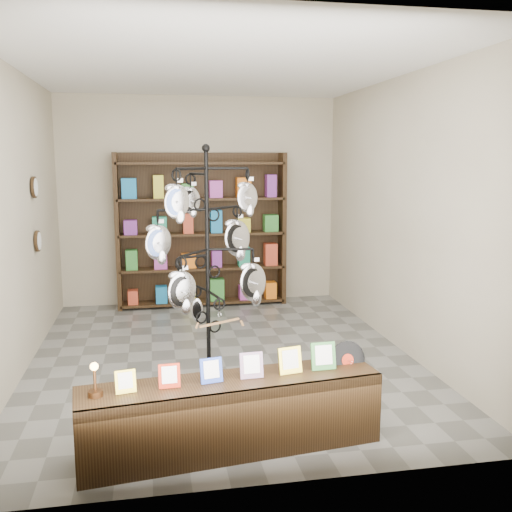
{
  "coord_description": "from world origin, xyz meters",
  "views": [
    {
      "loc": [
        -0.7,
        -5.86,
        2.1
      ],
      "look_at": [
        0.19,
        -1.0,
        1.26
      ],
      "focal_mm": 40.0,
      "sensor_mm": 36.0,
      "label": 1
    }
  ],
  "objects": [
    {
      "name": "ground",
      "position": [
        0.0,
        0.0,
        0.0
      ],
      "size": [
        5.0,
        5.0,
        0.0
      ],
      "primitive_type": "plane",
      "color": "slate",
      "rests_on": "ground"
    },
    {
      "name": "room_envelope",
      "position": [
        0.0,
        0.0,
        1.85
      ],
      "size": [
        5.0,
        5.0,
        5.0
      ],
      "color": "#B7AE93",
      "rests_on": "ground"
    },
    {
      "name": "display_tree",
      "position": [
        -0.22,
        -0.77,
        1.29
      ],
      "size": [
        1.22,
        1.22,
        2.24
      ],
      "rotation": [
        0.0,
        0.0,
        0.4
      ],
      "color": "black",
      "rests_on": "ground"
    },
    {
      "name": "front_shelf",
      "position": [
        -0.17,
        -2.0,
        0.27
      ],
      "size": [
        2.23,
        0.71,
        0.77
      ],
      "rotation": [
        0.0,
        0.0,
        0.12
      ],
      "color": "black",
      "rests_on": "ground"
    },
    {
      "name": "back_shelving",
      "position": [
        0.0,
        2.3,
        1.03
      ],
      "size": [
        2.42,
        0.36,
        2.2
      ],
      "color": "black",
      "rests_on": "ground"
    },
    {
      "name": "wall_clocks",
      "position": [
        -1.97,
        0.8,
        1.5
      ],
      "size": [
        0.03,
        0.24,
        0.84
      ],
      "color": "black",
      "rests_on": "ground"
    }
  ]
}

